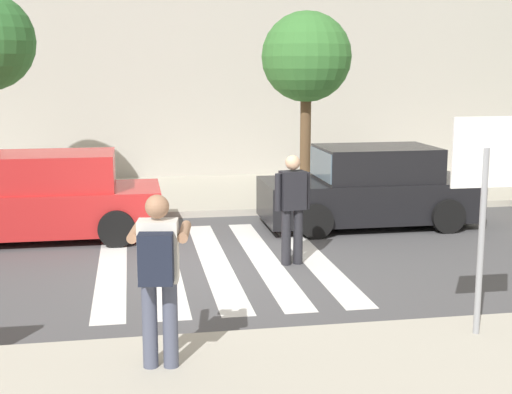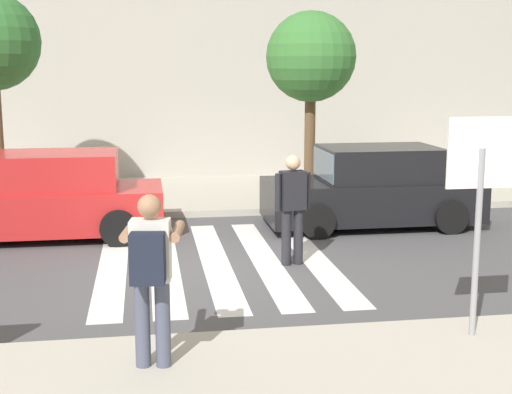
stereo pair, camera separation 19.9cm
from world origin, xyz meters
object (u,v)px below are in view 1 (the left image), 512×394
(photographer_with_backpack, at_px, (158,267))
(parked_car_black, at_px, (370,189))
(stop_sign, at_px, (484,178))
(pedestrian_crossing, at_px, (292,203))
(street_tree_center, at_px, (306,58))
(parked_car_red, at_px, (47,199))

(photographer_with_backpack, relative_size, parked_car_black, 0.42)
(stop_sign, height_order, photographer_with_backpack, stop_sign)
(pedestrian_crossing, relative_size, street_tree_center, 0.42)
(stop_sign, xyz_separation_m, pedestrian_crossing, (-1.28, 3.58, -0.91))
(pedestrian_crossing, bearing_deg, street_tree_center, 73.88)
(parked_car_black, bearing_deg, stop_sign, -97.85)
(stop_sign, distance_m, street_tree_center, 8.54)
(pedestrian_crossing, height_order, parked_car_red, pedestrian_crossing)
(stop_sign, relative_size, street_tree_center, 0.58)
(photographer_with_backpack, bearing_deg, street_tree_center, 67.58)
(pedestrian_crossing, bearing_deg, stop_sign, -70.35)
(photographer_with_backpack, height_order, parked_car_red, photographer_with_backpack)
(stop_sign, bearing_deg, parked_car_black, 82.15)
(stop_sign, distance_m, pedestrian_crossing, 3.91)
(stop_sign, distance_m, parked_car_red, 8.07)
(pedestrian_crossing, distance_m, parked_car_black, 3.24)
(stop_sign, xyz_separation_m, photographer_with_backpack, (-3.49, -0.34, -0.72))
(parked_car_black, xyz_separation_m, street_tree_center, (-0.71, 2.40, 2.52))
(stop_sign, height_order, pedestrian_crossing, stop_sign)
(photographer_with_backpack, xyz_separation_m, parked_car_black, (4.32, 6.37, -0.44))
(parked_car_red, bearing_deg, street_tree_center, 24.11)
(parked_car_red, height_order, parked_car_black, same)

